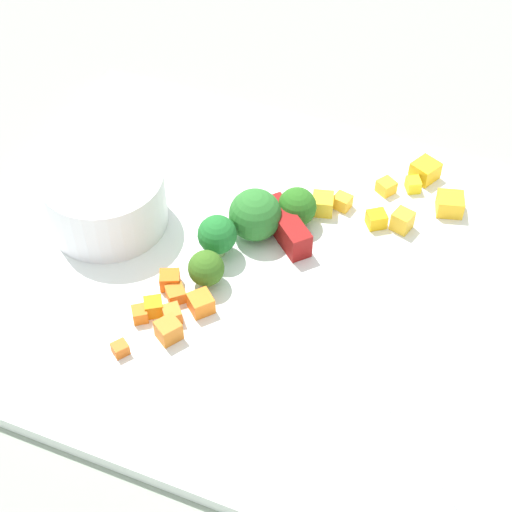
{
  "coord_description": "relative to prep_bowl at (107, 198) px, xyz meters",
  "views": [
    {
      "loc": [
        0.16,
        -0.39,
        0.48
      ],
      "look_at": [
        0.0,
        0.0,
        0.02
      ],
      "focal_mm": 54.89,
      "sensor_mm": 36.0,
      "label": 1
    }
  ],
  "objects": [
    {
      "name": "pepper_dice_2",
      "position": [
        0.23,
        0.13,
        -0.02
      ],
      "size": [
        0.02,
        0.02,
        0.01
      ],
      "primitive_type": "cube",
      "rotation": [
        0.0,
        0.0,
        2.08
      ],
      "color": "yellow",
      "rests_on": "cutting_board"
    },
    {
      "name": "carrot_dice_0",
      "position": [
        0.07,
        -0.09,
        -0.02
      ],
      "size": [
        0.02,
        0.02,
        0.01
      ],
      "primitive_type": "cube",
      "rotation": [
        0.0,
        0.0,
        0.62
      ],
      "color": "orange",
      "rests_on": "cutting_board"
    },
    {
      "name": "pepper_dice_0",
      "position": [
        0.23,
        0.08,
        -0.02
      ],
      "size": [
        0.02,
        0.02,
        0.02
      ],
      "primitive_type": "cube",
      "rotation": [
        0.0,
        0.0,
        1.29
      ],
      "color": "yellow",
      "rests_on": "cutting_board"
    },
    {
      "name": "carrot_dice_7",
      "position": [
        0.1,
        -0.08,
        -0.02
      ],
      "size": [
        0.02,
        0.02,
        0.01
      ],
      "primitive_type": "cube",
      "rotation": [
        0.0,
        0.0,
        2.29
      ],
      "color": "orange",
      "rests_on": "cutting_board"
    },
    {
      "name": "pepper_dice_6",
      "position": [
        0.26,
        0.12,
        -0.02
      ],
      "size": [
        0.03,
        0.03,
        0.02
      ],
      "primitive_type": "cube",
      "rotation": [
        0.0,
        0.0,
        1.84
      ],
      "color": "yellow",
      "rests_on": "cutting_board"
    },
    {
      "name": "carrot_dice_2",
      "position": [
        0.08,
        -0.05,
        -0.02
      ],
      "size": [
        0.02,
        0.02,
        0.01
      ],
      "primitive_type": "cube",
      "rotation": [
        0.0,
        0.0,
        1.99
      ],
      "color": "orange",
      "rests_on": "cutting_board"
    },
    {
      "name": "broccoli_floret_2",
      "position": [
        0.12,
        0.03,
        -0.0
      ],
      "size": [
        0.04,
        0.04,
        0.04
      ],
      "color": "#94C260",
      "rests_on": "cutting_board"
    },
    {
      "name": "carrot_dice_5",
      "position": [
        0.07,
        -0.12,
        -0.02
      ],
      "size": [
        0.01,
        0.01,
        0.01
      ],
      "primitive_type": "cube",
      "rotation": [
        0.0,
        0.0,
        0.96
      ],
      "color": "orange",
      "rests_on": "cutting_board"
    },
    {
      "name": "pepper_dice_1",
      "position": [
        0.18,
        0.09,
        -0.02
      ],
      "size": [
        0.02,
        0.02,
        0.01
      ],
      "primitive_type": "cube",
      "rotation": [
        0.0,
        0.0,
        1.36
      ],
      "color": "yellow",
      "rests_on": "cutting_board"
    },
    {
      "name": "pepper_dice_5",
      "position": [
        0.16,
        0.08,
        -0.02
      ],
      "size": [
        0.02,
        0.02,
        0.02
      ],
      "primitive_type": "cube",
      "rotation": [
        0.0,
        0.0,
        1.83
      ],
      "color": "yellow",
      "rests_on": "cutting_board"
    },
    {
      "name": "broccoli_floret_3",
      "position": [
        0.1,
        -0.03,
        -0.01
      ],
      "size": [
        0.03,
        0.03,
        0.03
      ],
      "color": "#89AE5D",
      "rests_on": "cutting_board"
    },
    {
      "name": "carrot_dice_1",
      "position": [
        0.1,
        -0.09,
        -0.02
      ],
      "size": [
        0.02,
        0.02,
        0.02
      ],
      "primitive_type": "cube",
      "rotation": [
        0.0,
        0.0,
        2.56
      ],
      "color": "orange",
      "rests_on": "cutting_board"
    },
    {
      "name": "pepper_dice_7",
      "position": [
        0.21,
        0.12,
        -0.02
      ],
      "size": [
        0.02,
        0.02,
        0.01
      ],
      "primitive_type": "cube",
      "rotation": [
        0.0,
        0.0,
        2.56
      ],
      "color": "yellow",
      "rests_on": "cutting_board"
    },
    {
      "name": "carrot_dice_3",
      "position": [
        0.08,
        -0.08,
        -0.02
      ],
      "size": [
        0.02,
        0.02,
        0.01
      ],
      "primitive_type": "cube",
      "rotation": [
        0.0,
        0.0,
        2.14
      ],
      "color": "orange",
      "rests_on": "cutting_board"
    },
    {
      "name": "broccoli_floret_1",
      "position": [
        0.1,
        0.0,
        -0.0
      ],
      "size": [
        0.03,
        0.03,
        0.04
      ],
      "color": "#91BA69",
      "rests_on": "cutting_board"
    },
    {
      "name": "ground_plane",
      "position": [
        0.13,
        -0.0,
        -0.04
      ],
      "size": [
        4.0,
        4.0,
        0.0
      ],
      "primitive_type": "plane",
      "color": "gray"
    },
    {
      "name": "broccoli_floret_0",
      "position": [
        0.15,
        0.06,
        -0.01
      ],
      "size": [
        0.03,
        0.03,
        0.03
      ],
      "color": "#80BB5A",
      "rests_on": "cutting_board"
    },
    {
      "name": "pepper_dice_4",
      "position": [
        0.23,
        0.15,
        -0.02
      ],
      "size": [
        0.03,
        0.03,
        0.02
      ],
      "primitive_type": "cube",
      "rotation": [
        0.0,
        0.0,
        2.69
      ],
      "color": "yellow",
      "rests_on": "cutting_board"
    },
    {
      "name": "carrot_dice_4",
      "position": [
        0.09,
        -0.06,
        -0.02
      ],
      "size": [
        0.02,
        0.02,
        0.01
      ],
      "primitive_type": "cube",
      "rotation": [
        0.0,
        0.0,
        2.3
      ],
      "color": "orange",
      "rests_on": "cutting_board"
    },
    {
      "name": "carrot_dice_6",
      "position": [
        0.11,
        -0.06,
        -0.02
      ],
      "size": [
        0.02,
        0.02,
        0.01
      ],
      "primitive_type": "cube",
      "rotation": [
        0.0,
        0.0,
        0.85
      ],
      "color": "orange",
      "rests_on": "cutting_board"
    },
    {
      "name": "prep_bowl",
      "position": [
        0.0,
        0.0,
        0.0
      ],
      "size": [
        0.1,
        0.1,
        0.05
      ],
      "primitive_type": "cylinder",
      "color": "white",
      "rests_on": "cutting_board"
    },
    {
      "name": "pepper_dice_3",
      "position": [
        0.21,
        0.08,
        -0.02
      ],
      "size": [
        0.02,
        0.02,
        0.01
      ],
      "primitive_type": "cube",
      "rotation": [
        0.0,
        0.0,
        0.61
      ],
      "color": "yellow",
      "rests_on": "cutting_board"
    },
    {
      "name": "cutting_board",
      "position": [
        0.13,
        -0.0,
        -0.03
      ],
      "size": [
        0.48,
        0.39,
        0.01
      ],
      "primitive_type": "cube",
      "color": "white",
      "rests_on": "ground_plane"
    },
    {
      "name": "chef_knife",
      "position": [
        0.2,
        -0.01,
        -0.02
      ],
      "size": [
        0.25,
        0.23,
        0.02
      ],
      "rotation": [
        0.0,
        0.0,
        5.54
      ],
      "color": "silver",
      "rests_on": "cutting_board"
    }
  ]
}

